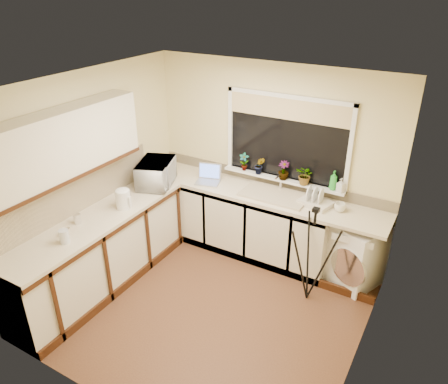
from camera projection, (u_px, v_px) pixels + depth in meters
floor at (211, 305)px, 4.86m from camera, size 3.20×3.20×0.00m
ceiling at (207, 87)px, 3.76m from camera, size 3.20×3.20×0.00m
wall_back at (271, 160)px, 5.47m from camera, size 3.20×0.00×3.20m
wall_front at (101, 296)px, 3.15m from camera, size 3.20×0.00×3.20m
wall_left at (92, 177)px, 5.02m from camera, size 0.00×3.00×3.00m
wall_right at (372, 256)px, 3.60m from camera, size 0.00×3.00×3.00m
base_cabinet_back at (236, 218)px, 5.74m from camera, size 2.55×0.60×0.86m
base_cabinet_left at (102, 253)px, 5.01m from camera, size 0.54×2.40×0.86m
worktop_back at (260, 194)px, 5.39m from camera, size 3.20×0.60×0.04m
worktop_left at (96, 220)px, 4.81m from camera, size 0.60×2.40×0.04m
upper_cabinet at (63, 144)px, 4.35m from camera, size 0.28×1.90×0.70m
splashback_left at (75, 195)px, 4.83m from camera, size 0.02×2.40×0.45m
splashback_back at (270, 179)px, 5.58m from camera, size 3.20×0.02×0.14m
window_glass at (287, 139)px, 5.23m from camera, size 1.50×0.02×1.00m
window_blind at (288, 109)px, 5.04m from camera, size 1.50×0.02×0.25m
windowsill at (282, 179)px, 5.41m from camera, size 1.60×0.14×0.03m
sink at (275, 195)px, 5.29m from camera, size 0.82×0.46×0.03m
faucet at (281, 182)px, 5.38m from camera, size 0.03×0.03×0.24m
washing_machine at (355, 253)px, 5.08m from camera, size 0.72×0.71×0.79m
laptop at (209, 177)px, 5.65m from camera, size 0.36×0.33×0.23m
kettle at (123, 200)px, 4.97m from camera, size 0.17×0.17×0.22m
dish_rack at (316, 203)px, 5.07m from camera, size 0.42×0.36×0.05m
tripod at (311, 255)px, 4.70m from camera, size 0.58×0.58×1.18m
glass_jug at (64, 236)px, 4.34m from camera, size 0.10×0.10×0.14m
steel_jar at (77, 219)px, 4.69m from camera, size 0.08×0.08×0.11m
microwave at (156, 173)px, 5.51m from camera, size 0.58×0.69×0.32m
plant_a at (244, 162)px, 5.57m from camera, size 0.14×0.12×0.24m
plant_b at (260, 166)px, 5.47m from camera, size 0.15×0.14×0.23m
plant_c at (284, 170)px, 5.32m from camera, size 0.16×0.16×0.24m
plant_d at (305, 175)px, 5.19m from camera, size 0.26×0.24×0.24m
soap_bottle_green at (334, 180)px, 5.07m from camera, size 0.09×0.09×0.24m
soap_bottle_clear at (341, 185)px, 5.02m from camera, size 0.10×0.10×0.17m
cup_back at (340, 207)px, 4.93m from camera, size 0.17×0.17×0.10m
cup_left at (67, 232)px, 4.47m from camera, size 0.11×0.11×0.08m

